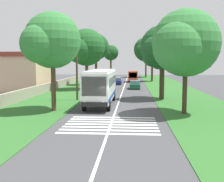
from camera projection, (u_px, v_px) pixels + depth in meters
ground at (115, 113)px, 25.50m from camera, size 160.00×160.00×0.00m
grass_verge_left at (65, 94)px, 40.98m from camera, size 120.00×8.00×0.04m
grass_verge_right at (180, 95)px, 39.80m from camera, size 120.00×8.00×0.04m
centre_line at (121, 94)px, 40.39m from camera, size 110.00×0.16×0.01m
coach_bus at (101, 85)px, 30.43m from camera, size 11.16×2.62×3.73m
zebra_crossing at (111, 124)px, 20.88m from camera, size 5.85×6.80×0.01m
trailing_car_0 at (135, 85)px, 49.22m from camera, size 4.30×1.78×1.43m
trailing_car_1 at (117, 81)px, 58.50m from camera, size 4.30×1.78×1.43m
trailing_minibus_0 at (133, 75)px, 66.17m from camera, size 6.00×2.14×2.53m
roadside_tree_left_0 at (85, 48)px, 46.95m from camera, size 7.50×6.16×10.05m
roadside_tree_left_1 at (95, 48)px, 56.36m from camera, size 5.80×5.19×10.15m
roadside_tree_left_2 at (110, 53)px, 87.29m from camera, size 5.44×4.70×9.78m
roadside_tree_left_3 at (51, 42)px, 26.03m from camera, size 6.21×5.18×9.12m
roadside_tree_right_0 at (152, 57)px, 67.50m from camera, size 5.74×4.78×8.23m
roadside_tree_right_1 at (161, 49)px, 34.66m from camera, size 6.43×5.44×9.03m
roadside_tree_right_2 at (184, 45)px, 24.55m from camera, size 7.25×5.92×9.12m
roadside_tree_right_3 at (146, 50)px, 86.15m from camera, size 8.94×7.38×12.05m
utility_pole at (77, 66)px, 33.81m from camera, size 0.24×1.40×7.89m
roadside_wall at (51, 86)px, 46.12m from camera, size 70.00×0.40×1.30m
roadside_building at (19, 71)px, 45.95m from camera, size 9.14×9.09×6.09m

